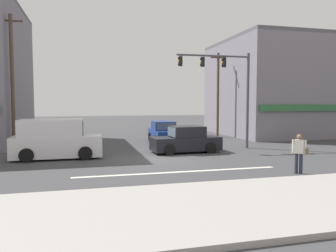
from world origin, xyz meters
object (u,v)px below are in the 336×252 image
object	(u,v)px
utility_pole_far_right	(218,94)
sedan_crossing_rightbound	(186,141)
sedan_waiting_far	(164,133)
utility_pole_near_left	(12,81)
pedestrian_foreground_with_bag	(300,151)
van_crossing_leftbound	(56,140)
traffic_light_mast	(229,82)

from	to	relation	value
utility_pole_far_right	sedan_crossing_rightbound	bearing A→B (deg)	-124.21
utility_pole_far_right	sedan_waiting_far	xyz separation A→B (m)	(-5.52, -2.61, -3.08)
utility_pole_near_left	pedestrian_foreground_with_bag	world-z (taller)	utility_pole_near_left
van_crossing_leftbound	sedan_waiting_far	bearing A→B (deg)	38.18
sedan_crossing_rightbound	pedestrian_foreground_with_bag	world-z (taller)	pedestrian_foreground_with_bag
sedan_waiting_far	sedan_crossing_rightbound	bearing A→B (deg)	-89.09
van_crossing_leftbound	sedan_crossing_rightbound	bearing A→B (deg)	2.92
sedan_waiting_far	pedestrian_foreground_with_bag	bearing A→B (deg)	-76.67
van_crossing_leftbound	sedan_crossing_rightbound	size ratio (longest dim) A/B	1.10
sedan_crossing_rightbound	traffic_light_mast	bearing A→B (deg)	14.49
traffic_light_mast	van_crossing_leftbound	bearing A→B (deg)	-173.54
utility_pole_near_left	utility_pole_far_right	xyz separation A→B (m)	(15.59, 4.70, -0.54)
utility_pole_near_left	sedan_waiting_far	xyz separation A→B (m)	(10.07, 2.10, -3.62)
van_crossing_leftbound	pedestrian_foreground_with_bag	world-z (taller)	van_crossing_leftbound
traffic_light_mast	sedan_crossing_rightbound	size ratio (longest dim) A/B	1.48
sedan_waiting_far	sedan_crossing_rightbound	xyz separation A→B (m)	(0.09, -5.38, 0.00)
sedan_crossing_rightbound	sedan_waiting_far	bearing A→B (deg)	90.91
van_crossing_leftbound	traffic_light_mast	bearing A→B (deg)	6.46
van_crossing_leftbound	pedestrian_foreground_with_bag	distance (m)	12.14
van_crossing_leftbound	sedan_crossing_rightbound	world-z (taller)	van_crossing_leftbound
traffic_light_mast	utility_pole_far_right	bearing A→B (deg)	72.49
sedan_crossing_rightbound	pedestrian_foreground_with_bag	size ratio (longest dim) A/B	2.50
utility_pole_far_right	traffic_light_mast	world-z (taller)	utility_pole_far_right
utility_pole_far_right	pedestrian_foreground_with_bag	world-z (taller)	utility_pole_far_right
van_crossing_leftbound	utility_pole_far_right	bearing A→B (deg)	33.09
traffic_light_mast	van_crossing_leftbound	size ratio (longest dim) A/B	1.35
pedestrian_foreground_with_bag	sedan_crossing_rightbound	bearing A→B (deg)	112.26
utility_pole_far_right	traffic_light_mast	size ratio (longest dim) A/B	1.18
pedestrian_foreground_with_bag	sedan_waiting_far	bearing A→B (deg)	103.33
traffic_light_mast	van_crossing_leftbound	xyz separation A→B (m)	(-10.58, -1.20, -3.30)
utility_pole_far_right	pedestrian_foreground_with_bag	bearing A→B (deg)	-99.93
utility_pole_near_left	pedestrian_foreground_with_bag	size ratio (longest dim) A/B	5.01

